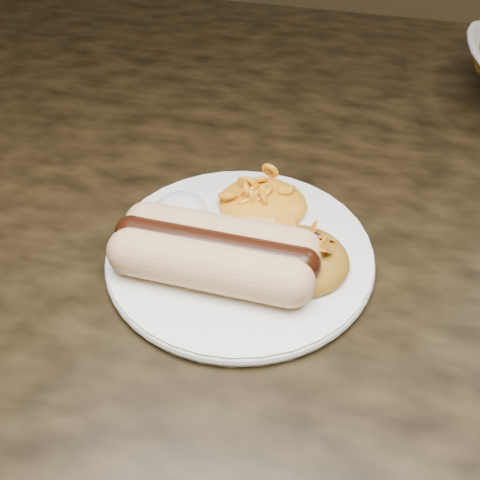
# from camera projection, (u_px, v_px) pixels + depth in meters

# --- Properties ---
(floor) EXTENTS (4.00, 4.00, 0.00)m
(floor) POSITION_uv_depth(u_px,v_px,m) (289.00, 468.00, 1.14)
(floor) COLOR #3F200B
(floor) RESTS_ON ground
(table) EXTENTS (1.60, 0.90, 0.75)m
(table) POSITION_uv_depth(u_px,v_px,m) (320.00, 222.00, 0.69)
(table) COLOR #302312
(table) RESTS_ON floor
(plate) EXTENTS (0.25, 0.25, 0.01)m
(plate) POSITION_uv_depth(u_px,v_px,m) (240.00, 253.00, 0.51)
(plate) COLOR white
(plate) RESTS_ON table
(hotdog) EXTENTS (0.15, 0.07, 0.04)m
(hotdog) POSITION_uv_depth(u_px,v_px,m) (215.00, 251.00, 0.47)
(hotdog) COLOR #E1AD87
(hotdog) RESTS_ON plate
(mac_and_cheese) EXTENTS (0.11, 0.11, 0.03)m
(mac_and_cheese) POSITION_uv_depth(u_px,v_px,m) (263.00, 193.00, 0.54)
(mac_and_cheese) COLOR orange
(mac_and_cheese) RESTS_ON plate
(sour_cream) EXTENTS (0.06, 0.06, 0.03)m
(sour_cream) POSITION_uv_depth(u_px,v_px,m) (180.00, 206.00, 0.52)
(sour_cream) COLOR silver
(sour_cream) RESTS_ON plate
(taco_salad) EXTENTS (0.09, 0.08, 0.04)m
(taco_salad) POSITION_uv_depth(u_px,v_px,m) (299.00, 252.00, 0.48)
(taco_salad) COLOR #C14A08
(taco_salad) RESTS_ON plate
(fork) EXTENTS (0.03, 0.12, 0.00)m
(fork) POSITION_uv_depth(u_px,v_px,m) (215.00, 264.00, 0.50)
(fork) COLOR white
(fork) RESTS_ON table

